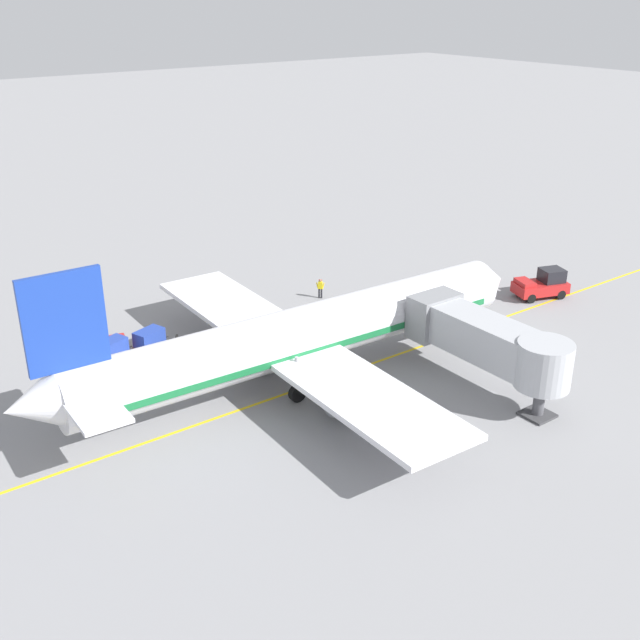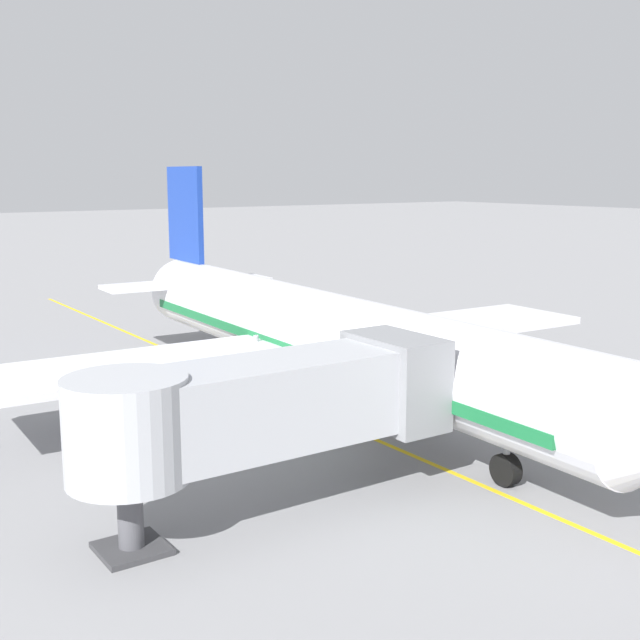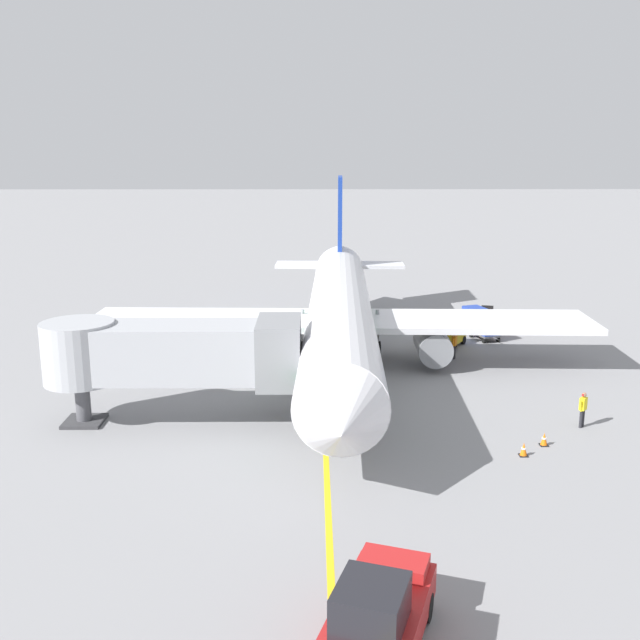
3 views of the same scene
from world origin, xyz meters
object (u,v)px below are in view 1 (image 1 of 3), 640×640
Objects in this scene: baggage_tug_lead at (189,348)px; ground_crew_loader at (226,336)px; baggage_cart_front at (149,338)px; safety_cone_nose_left at (358,298)px; ground_crew_wing_walker at (320,287)px; safety_cone_nose_right at (377,299)px; baggage_cart_second_in_train at (112,348)px; pushback_tractor at (542,285)px; parked_airliner at (300,336)px; jet_bridge at (488,340)px; baggage_tug_trailing at (110,347)px.

ground_crew_loader reaches higher than baggage_tug_lead.
baggage_cart_front is 5.03× the size of safety_cone_nose_left.
ground_crew_wing_walker is at bearing 103.98° from baggage_tug_lead.
safety_cone_nose_right is (1.21, 1.09, 0.00)m from safety_cone_nose_left.
baggage_tug_lead is 1.63× the size of ground_crew_wing_walker.
baggage_cart_second_in_train is at bearing -90.81° from baggage_cart_front.
baggage_cart_front is 18.09m from safety_cone_nose_left.
safety_cone_nose_left is 1.62m from safety_cone_nose_right.
ground_crew_loader is (3.82, -11.29, 0.00)m from ground_crew_wing_walker.
ground_crew_wing_walker reaches higher than baggage_cart_second_in_train.
baggage_tug_lead reaches higher than safety_cone_nose_left.
baggage_cart_front is at bearing -146.94° from baggage_tug_lead.
pushback_tractor is 30.27m from baggage_tug_lead.
safety_cone_nose_left is at bearing 95.94° from ground_crew_loader.
baggage_cart_front is at bearing -148.66° from parked_airliner.
baggage_tug_lead is (-7.32, -29.37, -0.39)m from pushback_tractor.
ground_crew_loader is (-7.02, -26.52, -0.15)m from pushback_tractor.
safety_cone_nose_left is (1.61, 20.82, -0.66)m from baggage_cart_second_in_train.
parked_airliner reaches higher than baggage_cart_second_in_train.
baggage_cart_front is at bearing -140.11° from jet_bridge.
pushback_tractor is at bearing 72.33° from baggage_tug_trailing.
jet_bridge reaches higher than safety_cone_nose_right.
ground_crew_loader is at bearing 83.98° from baggage_tug_lead.
jet_bridge is 2.45× the size of pushback_tractor.
pushback_tractor is 8.26× the size of safety_cone_nose_left.
baggage_cart_second_in_train is at bearing -138.51° from parked_airliner.
jet_bridge is 17.10m from safety_cone_nose_left.
ground_crew_wing_walker is (-0.81, 18.69, 0.00)m from baggage_cart_second_in_train.
ground_crew_wing_walker reaches higher than safety_cone_nose_right.
ground_crew_wing_walker is at bearing -125.45° from pushback_tractor.
baggage_tug_lead is 1.02× the size of baggage_tug_trailing.
baggage_cart_second_in_train is at bearing -94.43° from safety_cone_nose_left.
parked_airliner is at bearing 39.07° from baggage_tug_trailing.
jet_bridge is (8.03, 9.00, 0.26)m from parked_airliner.
baggage_tug_lead is 5.60m from baggage_tug_trailing.
ground_crew_wing_walker is 11.92m from ground_crew_loader.
baggage_tug_trailing is (-3.44, -4.41, 0.00)m from baggage_tug_lead.
ground_crew_wing_walker reaches higher than baggage_tug_trailing.
baggage_cart_second_in_train is 22.10m from safety_cone_nose_right.
parked_airliner is at bearing 41.49° from baggage_cart_second_in_train.
baggage_cart_second_in_train is at bearing -112.10° from ground_crew_loader.
jet_bridge is 20.65m from baggage_tug_lead.
safety_cone_nose_left is (-16.56, 2.86, -3.16)m from jet_bridge.
ground_crew_loader reaches higher than baggage_tug_trailing.
jet_bridge is at bearing 44.68° from baggage_cart_second_in_train.
baggage_tug_lead is at bearing 52.05° from baggage_tug_trailing.
baggage_tug_lead is 3.19m from baggage_cart_front.
ground_crew_wing_walker is at bearing 108.70° from ground_crew_loader.
ground_crew_loader is at bearing -167.64° from parked_airliner.
pushback_tractor is 27.43m from ground_crew_loader.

